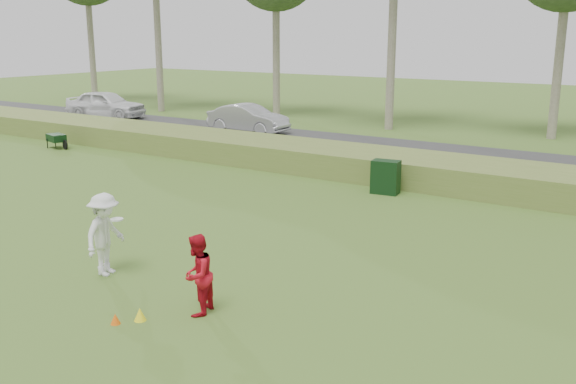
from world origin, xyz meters
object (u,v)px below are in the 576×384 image
Objects in this scene: car_mid at (248,118)px; player_red at (197,275)px; cone_yellow at (140,314)px; utility_cabinet at (386,177)px; cone_orange at (115,319)px; player_white at (105,234)px; car_left at (106,104)px.

player_red is at bearing -146.89° from car_mid.
player_red reaches higher than car_mid.
utility_cabinet is at bearing 91.64° from cone_yellow.
cone_orange is 0.18× the size of utility_cabinet.
player_red is (2.97, -0.45, -0.13)m from player_white.
player_white reaches higher than cone_orange.
utility_cabinet is 13.74m from car_mid.
cone_yellow is 29.06m from car_left.
player_white is 10.05m from utility_cabinet.
car_mid reaches higher than cone_orange.
car_left is at bearing 153.10° from utility_cabinet.
player_white reaches higher than car_mid.
utility_cabinet is at bearing -23.89° from player_white.
car_mid is (10.56, 0.15, -0.11)m from car_left.
car_mid is (-11.65, 18.87, 0.65)m from cone_yellow.
player_red is at bearing -111.14° from player_white.
player_red is 29.07m from car_left.
player_white is at bearing -113.73° from player_red.
utility_cabinet is (-1.00, 10.29, -0.22)m from player_red.
player_white is 2.72m from cone_yellow.
utility_cabinet is 23.18m from car_left.
car_left is at bearing 36.17° from player_white.
utility_cabinet is (-0.05, 11.45, 0.44)m from cone_orange.
player_white is at bearing -109.02° from utility_cabinet.
cone_yellow reaches higher than cone_orange.
car_mid reaches higher than utility_cabinet.
player_red is 1.64m from cone_orange.
car_left is 1.12× the size of car_mid.
car_left is (-21.89, 7.62, 0.34)m from utility_cabinet.
car_mid is at bearing 137.87° from utility_cabinet.
cone_orange is (-0.95, -1.15, -0.67)m from player_red.
cone_yellow is at bearing -96.07° from utility_cabinet.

